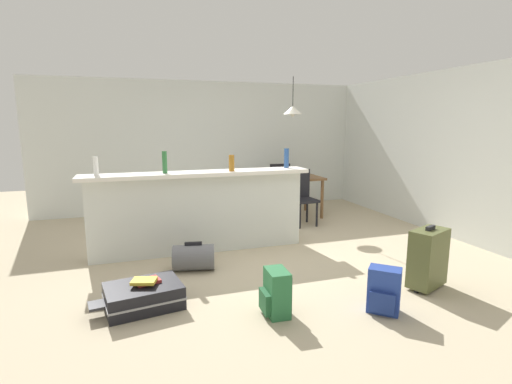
{
  "coord_description": "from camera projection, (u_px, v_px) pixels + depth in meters",
  "views": [
    {
      "loc": [
        -1.55,
        -4.54,
        1.71
      ],
      "look_at": [
        0.04,
        0.27,
        0.8
      ],
      "focal_mm": 27.05,
      "sensor_mm": 36.0,
      "label": 1
    }
  ],
  "objects": [
    {
      "name": "partition_half_wall",
      "position": [
        200.0,
        214.0,
        5.11
      ],
      "size": [
        2.8,
        0.2,
        1.03
      ],
      "primitive_type": "cube",
      "color": "silver",
      "rests_on": "ground_plane"
    },
    {
      "name": "bar_countertop",
      "position": [
        199.0,
        174.0,
        5.02
      ],
      "size": [
        2.96,
        0.4,
        0.05
      ],
      "primitive_type": "cube",
      "color": "white",
      "rests_on": "partition_half_wall"
    },
    {
      "name": "wall_right",
      "position": [
        438.0,
        153.0,
        6.02
      ],
      "size": [
        0.1,
        6.0,
        2.5
      ],
      "primitive_type": "cube",
      "color": "silver",
      "rests_on": "ground_plane"
    },
    {
      "name": "bottle_blue",
      "position": [
        286.0,
        158.0,
        5.43
      ],
      "size": [
        0.07,
        0.07,
        0.27
      ],
      "primitive_type": "cylinder",
      "color": "#284C89",
      "rests_on": "bar_countertop"
    },
    {
      "name": "duffel_bag_grey",
      "position": [
        194.0,
        257.0,
        4.53
      ],
      "size": [
        0.53,
        0.39,
        0.34
      ],
      "color": "slate",
      "rests_on": "ground_plane"
    },
    {
      "name": "dining_chair_far_side",
      "position": [
        278.0,
        184.0,
        7.59
      ],
      "size": [
        0.42,
        0.42,
        0.93
      ],
      "color": "black",
      "rests_on": "ground_plane"
    },
    {
      "name": "backpack_blue",
      "position": [
        384.0,
        291.0,
        3.5
      ],
      "size": [
        0.34,
        0.34,
        0.42
      ],
      "color": "#233D93",
      "rests_on": "ground_plane"
    },
    {
      "name": "dining_chair_near_partition",
      "position": [
        302.0,
        194.0,
        6.51
      ],
      "size": [
        0.43,
        0.43,
        0.93
      ],
      "color": "black",
      "rests_on": "ground_plane"
    },
    {
      "name": "book_stack",
      "position": [
        146.0,
        281.0,
        3.61
      ],
      "size": [
        0.29,
        0.27,
        0.06
      ],
      "color": "#AD2D2D",
      "rests_on": "suitcase_flat_black"
    },
    {
      "name": "bottle_white",
      "position": [
        96.0,
        166.0,
        4.67
      ],
      "size": [
        0.06,
        0.06,
        0.23
      ],
      "primitive_type": "cylinder",
      "color": "silver",
      "rests_on": "bar_countertop"
    },
    {
      "name": "dining_table",
      "position": [
        290.0,
        182.0,
        7.05
      ],
      "size": [
        1.1,
        0.8,
        0.74
      ],
      "color": "brown",
      "rests_on": "ground_plane"
    },
    {
      "name": "wall_back",
      "position": [
        211.0,
        146.0,
        7.65
      ],
      "size": [
        6.6,
        0.1,
        2.5
      ],
      "primitive_type": "cube",
      "color": "silver",
      "rests_on": "ground_plane"
    },
    {
      "name": "bottle_amber",
      "position": [
        232.0,
        163.0,
        5.05
      ],
      "size": [
        0.07,
        0.07,
        0.21
      ],
      "primitive_type": "cylinder",
      "color": "#9E661E",
      "rests_on": "bar_countertop"
    },
    {
      "name": "ground_plane",
      "position": [
        260.0,
        258.0,
        5.03
      ],
      "size": [
        13.0,
        13.0,
        0.05
      ],
      "primitive_type": "cube",
      "color": "#BCAD8E"
    },
    {
      "name": "bottle_green",
      "position": [
        165.0,
        162.0,
        4.84
      ],
      "size": [
        0.06,
        0.06,
        0.28
      ],
      "primitive_type": "cylinder",
      "color": "#2D6B38",
      "rests_on": "bar_countertop"
    },
    {
      "name": "backpack_green",
      "position": [
        276.0,
        293.0,
        3.46
      ],
      "size": [
        0.26,
        0.29,
        0.42
      ],
      "color": "#286B3D",
      "rests_on": "ground_plane"
    },
    {
      "name": "suitcase_upright_olive",
      "position": [
        428.0,
        258.0,
        4.0
      ],
      "size": [
        0.5,
        0.39,
        0.67
      ],
      "color": "#51562D",
      "rests_on": "ground_plane"
    },
    {
      "name": "pendant_lamp",
      "position": [
        293.0,
        110.0,
        6.77
      ],
      "size": [
        0.34,
        0.34,
        0.69
      ],
      "color": "black"
    },
    {
      "name": "suitcase_flat_black",
      "position": [
        143.0,
        296.0,
        3.61
      ],
      "size": [
        0.87,
        0.6,
        0.22
      ],
      "color": "black",
      "rests_on": "ground_plane"
    }
  ]
}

